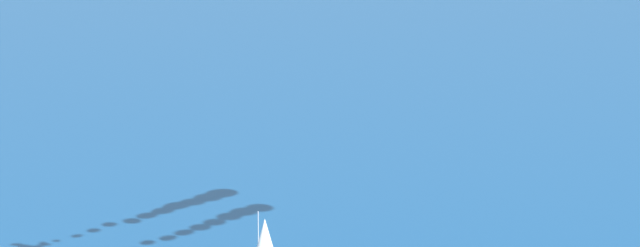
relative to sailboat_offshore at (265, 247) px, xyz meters
name	(u,v)px	position (x,y,z in m)	size (l,w,h in m)	color
sailboat_offshore	(265,247)	(0.00, 0.00, 0.00)	(6.26, 7.40, 9.82)	gold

